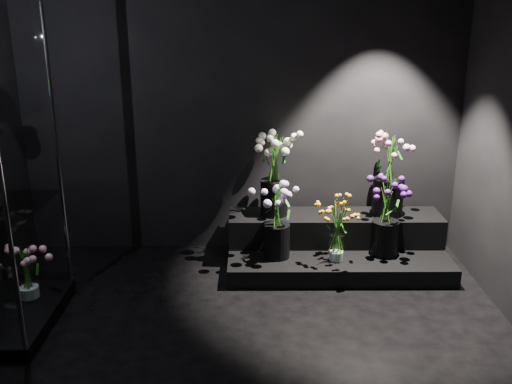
{
  "coord_description": "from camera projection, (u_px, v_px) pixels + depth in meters",
  "views": [
    {
      "loc": [
        0.1,
        -3.13,
        2.22
      ],
      "look_at": [
        0.12,
        1.2,
        0.81
      ],
      "focal_mm": 40.0,
      "sensor_mm": 36.0,
      "label": 1
    }
  ],
  "objects": [
    {
      "name": "display_riser",
      "position": [
        336.0,
        245.0,
        5.15
      ],
      "size": [
        1.93,
        0.86,
        0.43
      ],
      "color": "black",
      "rests_on": "floor"
    },
    {
      "name": "bouquet_cream_roses",
      "position": [
        274.0,
        169.0,
        5.05
      ],
      "size": [
        0.49,
        0.49,
        0.74
      ],
      "rotation": [
        0.0,
        0.0,
        0.38
      ],
      "color": "black",
      "rests_on": "display_riser"
    },
    {
      "name": "bouquet_orange_bells",
      "position": [
        337.0,
        229.0,
        4.78
      ],
      "size": [
        0.34,
        0.34,
        0.56
      ],
      "rotation": [
        0.0,
        0.0,
        0.27
      ],
      "color": "white",
      "rests_on": "display_riser"
    },
    {
      "name": "bouquet_lilac",
      "position": [
        277.0,
        215.0,
        4.82
      ],
      "size": [
        0.47,
        0.47,
        0.65
      ],
      "rotation": [
        0.0,
        0.0,
        -0.35
      ],
      "color": "black",
      "rests_on": "display_riser"
    },
    {
      "name": "wall_front",
      "position": [
        210.0,
        376.0,
        1.33
      ],
      "size": [
        4.0,
        0.0,
        4.0
      ],
      "primitive_type": "plane",
      "rotation": [
        -1.57,
        0.0,
        0.0
      ],
      "color": "black",
      "rests_on": "floor"
    },
    {
      "name": "bouquet_purple",
      "position": [
        386.0,
        213.0,
        4.87
      ],
      "size": [
        0.44,
        0.44,
        0.68
      ],
      "rotation": [
        0.0,
        0.0,
        -0.39
      ],
      "color": "black",
      "rests_on": "display_riser"
    },
    {
      "name": "floor",
      "position": [
        238.0,
        370.0,
        3.66
      ],
      "size": [
        4.0,
        4.0,
        0.0
      ],
      "primitive_type": "plane",
      "color": "black",
      "rests_on": "ground"
    },
    {
      "name": "wall_back",
      "position": [
        242.0,
        103.0,
        5.13
      ],
      "size": [
        4.0,
        0.0,
        4.0
      ],
      "primitive_type": "plane",
      "rotation": [
        1.57,
        0.0,
        0.0
      ],
      "color": "black",
      "rests_on": "floor"
    },
    {
      "name": "bouquet_pink_roses",
      "position": [
        390.0,
        169.0,
        5.04
      ],
      "size": [
        0.41,
        0.41,
        0.75
      ],
      "rotation": [
        0.0,
        0.0,
        -0.07
      ],
      "color": "black",
      "rests_on": "display_riser"
    },
    {
      "name": "bouquet_case_base_pink",
      "position": [
        26.0,
        270.0,
        4.3
      ],
      "size": [
        0.33,
        0.33,
        0.43
      ],
      "rotation": [
        0.0,
        0.0,
        0.05
      ],
      "color": "white",
      "rests_on": "display_case"
    }
  ]
}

